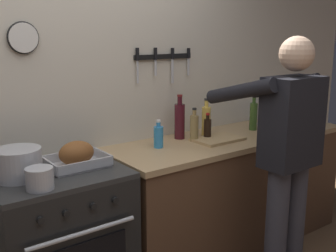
# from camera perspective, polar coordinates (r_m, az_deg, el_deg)

# --- Properties ---
(wall_back) EXTENTS (6.00, 0.13, 2.60)m
(wall_back) POSITION_cam_1_polar(r_m,az_deg,el_deg) (2.79, -14.30, 4.56)
(wall_back) COLOR beige
(wall_back) RESTS_ON ground
(counter_block) EXTENTS (2.03, 0.65, 0.90)m
(counter_block) POSITION_cam_1_polar(r_m,az_deg,el_deg) (3.38, 8.58, -8.58)
(counter_block) COLOR brown
(counter_block) RESTS_ON ground
(stove) EXTENTS (0.76, 0.67, 0.90)m
(stove) POSITION_cam_1_polar(r_m,az_deg,el_deg) (2.65, -14.67, -15.34)
(stove) COLOR black
(stove) RESTS_ON ground
(person_cook) EXTENTS (0.51, 0.63, 1.66)m
(person_cook) POSITION_cam_1_polar(r_m,az_deg,el_deg) (2.72, 16.07, -3.29)
(person_cook) COLOR #383842
(person_cook) RESTS_ON ground
(roasting_pan) EXTENTS (0.35, 0.26, 0.16)m
(roasting_pan) POSITION_cam_1_polar(r_m,az_deg,el_deg) (2.51, -12.44, -4.04)
(roasting_pan) COLOR #B7B7BC
(roasting_pan) RESTS_ON stove
(stock_pot) EXTENTS (0.25, 0.25, 0.17)m
(stock_pot) POSITION_cam_1_polar(r_m,az_deg,el_deg) (2.40, -19.89, -4.90)
(stock_pot) COLOR #B7B7BC
(stock_pot) RESTS_ON stove
(saucepan) EXTENTS (0.14, 0.14, 0.11)m
(saucepan) POSITION_cam_1_polar(r_m,az_deg,el_deg) (2.21, -17.23, -6.90)
(saucepan) COLOR #B7B7BC
(saucepan) RESTS_ON stove
(cutting_board) EXTENTS (0.36, 0.24, 0.02)m
(cutting_board) POSITION_cam_1_polar(r_m,az_deg,el_deg) (3.08, 6.84, -1.80)
(cutting_board) COLOR tan
(cutting_board) RESTS_ON counter_block
(bottle_soy_sauce) EXTENTS (0.06, 0.06, 0.20)m
(bottle_soy_sauce) POSITION_cam_1_polar(r_m,az_deg,el_deg) (3.09, 5.45, -0.33)
(bottle_soy_sauce) COLOR black
(bottle_soy_sauce) RESTS_ON counter_block
(bottle_olive_oil) EXTENTS (0.06, 0.06, 0.29)m
(bottle_olive_oil) POSITION_cam_1_polar(r_m,az_deg,el_deg) (3.43, 11.65, 1.41)
(bottle_olive_oil) COLOR #385623
(bottle_olive_oil) RESTS_ON counter_block
(bottle_wine_red) EXTENTS (0.08, 0.08, 0.33)m
(bottle_wine_red) POSITION_cam_1_polar(r_m,az_deg,el_deg) (3.08, 1.61, 0.79)
(bottle_wine_red) COLOR #47141E
(bottle_wine_red) RESTS_ON counter_block
(bottle_cooking_oil) EXTENTS (0.07, 0.07, 0.29)m
(bottle_cooking_oil) POSITION_cam_1_polar(r_m,az_deg,el_deg) (3.16, 5.26, 0.72)
(bottle_cooking_oil) COLOR gold
(bottle_cooking_oil) RESTS_ON counter_block
(bottle_dish_soap) EXTENTS (0.07, 0.07, 0.19)m
(bottle_dish_soap) POSITION_cam_1_polar(r_m,az_deg,el_deg) (2.85, -1.32, -1.42)
(bottle_dish_soap) COLOR #338CCC
(bottle_dish_soap) RESTS_ON counter_block
(bottle_vinegar) EXTENTS (0.06, 0.06, 0.25)m
(bottle_vinegar) POSITION_cam_1_polar(r_m,az_deg,el_deg) (3.03, 3.62, -0.19)
(bottle_vinegar) COLOR #997F4C
(bottle_vinegar) RESTS_ON counter_block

